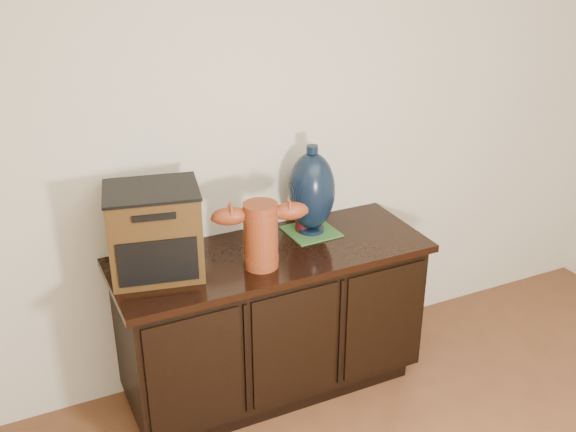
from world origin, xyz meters
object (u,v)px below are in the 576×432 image
terracotta_vessel (261,232)px  spray_can (302,214)px  sideboard (272,320)px  tv_radio (154,232)px  lamp_base (312,191)px

terracotta_vessel → spray_can: terracotta_vessel is taller
sideboard → tv_radio: bearing=175.6°
sideboard → terracotta_vessel: 0.55m
lamp_base → tv_radio: bearing=-175.1°
tv_radio → spray_can: bearing=18.6°
tv_radio → lamp_base: 0.78m
terracotta_vessel → tv_radio: bearing=174.9°
sideboard → spray_can: size_ratio=7.60×
sideboard → lamp_base: bearing=22.3°
lamp_base → spray_can: bearing=148.1°
tv_radio → spray_can: (0.74, 0.09, -0.10)m
tv_radio → lamp_base: size_ratio=1.02×
terracotta_vessel → lamp_base: size_ratio=0.98×
terracotta_vessel → lamp_base: lamp_base is taller
sideboard → terracotta_vessel: size_ratio=3.46×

